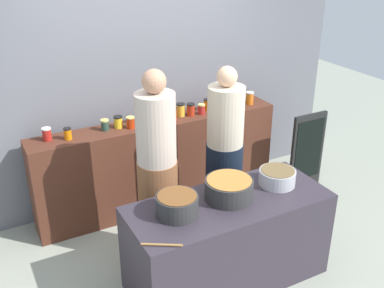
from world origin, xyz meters
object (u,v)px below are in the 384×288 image
(preserve_jar_15, at_px, (250,98))
(preserve_jar_13, at_px, (227,102))
(wooden_spoon, at_px, (162,245))
(cooking_pot_left, at_px, (177,205))
(preserve_jar_3, at_px, (118,122))
(preserve_jar_6, at_px, (165,118))
(preserve_jar_14, at_px, (240,101))
(preserve_jar_0, at_px, (47,134))
(cooking_pot_center, at_px, (229,189))
(preserve_jar_5, at_px, (140,117))
(preserve_jar_8, at_px, (181,110))
(cook_with_tongs, at_px, (158,179))
(preserve_jar_2, at_px, (105,125))
(preserve_jar_11, at_px, (207,105))
(preserve_jar_4, at_px, (131,122))
(preserve_jar_12, at_px, (216,104))
(cooking_pot_right, at_px, (277,177))
(preserve_jar_1, at_px, (68,134))
(cook_in_cap, at_px, (224,160))
(preserve_jar_7, at_px, (173,114))
(preserve_jar_10, at_px, (201,109))
(preserve_jar_9, at_px, (191,109))
(chalkboard_sign, at_px, (307,152))

(preserve_jar_15, bearing_deg, preserve_jar_13, -179.90)
(preserve_jar_13, xyz_separation_m, wooden_spoon, (-1.56, -1.65, -0.26))
(wooden_spoon, bearing_deg, cooking_pot_left, 48.12)
(preserve_jar_3, xyz_separation_m, preserve_jar_6, (0.47, -0.10, -0.01))
(preserve_jar_14, bearing_deg, preserve_jar_0, 178.30)
(wooden_spoon, bearing_deg, cooking_pot_center, 22.92)
(preserve_jar_5, bearing_deg, preserve_jar_6, -24.04)
(preserve_jar_8, height_order, cook_with_tongs, cook_with_tongs)
(preserve_jar_2, distance_m, preserve_jar_8, 0.83)
(preserve_jar_11, relative_size, cook_with_tongs, 0.07)
(preserve_jar_4, bearing_deg, preserve_jar_5, 29.71)
(preserve_jar_6, bearing_deg, preserve_jar_11, 10.62)
(preserve_jar_12, bearing_deg, cooking_pot_right, -97.99)
(preserve_jar_4, relative_size, cooking_pot_center, 0.30)
(preserve_jar_13, relative_size, cooking_pot_right, 0.44)
(preserve_jar_1, bearing_deg, cook_in_cap, -26.97)
(preserve_jar_0, height_order, preserve_jar_1, preserve_jar_0)
(preserve_jar_13, relative_size, cooking_pot_center, 0.35)
(preserve_jar_4, bearing_deg, preserve_jar_0, 173.52)
(preserve_jar_8, bearing_deg, preserve_jar_7, -146.55)
(preserve_jar_10, height_order, cooking_pot_left, preserve_jar_10)
(preserve_jar_4, xyz_separation_m, preserve_jar_14, (1.32, 0.03, -0.01))
(preserve_jar_0, xyz_separation_m, preserve_jar_1, (0.18, -0.07, -0.01))
(preserve_jar_5, xyz_separation_m, preserve_jar_6, (0.23, -0.10, -0.02))
(preserve_jar_9, distance_m, cook_with_tongs, 1.14)
(preserve_jar_0, height_order, preserve_jar_13, preserve_jar_13)
(preserve_jar_1, xyz_separation_m, preserve_jar_7, (1.08, -0.05, 0.02))
(cook_with_tongs, height_order, chalkboard_sign, cook_with_tongs)
(preserve_jar_8, bearing_deg, preserve_jar_0, 178.75)
(preserve_jar_11, relative_size, cooking_pot_center, 0.32)
(preserve_jar_13, bearing_deg, preserve_jar_14, 2.68)
(preserve_jar_2, relative_size, preserve_jar_5, 0.79)
(preserve_jar_6, height_order, chalkboard_sign, preserve_jar_6)
(preserve_jar_13, bearing_deg, preserve_jar_11, 166.16)
(preserve_jar_14, distance_m, cooking_pot_center, 1.67)
(preserve_jar_4, relative_size, preserve_jar_10, 1.05)
(preserve_jar_8, bearing_deg, cook_in_cap, -80.86)
(preserve_jar_0, xyz_separation_m, preserve_jar_13, (1.95, -0.07, 0.01))
(preserve_jar_10, xyz_separation_m, preserve_jar_12, (0.21, 0.05, 0.01))
(preserve_jar_5, height_order, preserve_jar_7, preserve_jar_7)
(cook_with_tongs, xyz_separation_m, chalkboard_sign, (2.02, 0.33, -0.35))
(cooking_pot_right, bearing_deg, preserve_jar_4, 122.26)
(preserve_jar_5, distance_m, cooking_pot_left, 1.44)
(wooden_spoon, bearing_deg, preserve_jar_7, 61.47)
(preserve_jar_10, xyz_separation_m, cook_in_cap, (-0.11, -0.66, -0.29))
(preserve_jar_13, bearing_deg, cook_in_cap, -123.55)
(preserve_jar_2, height_order, preserve_jar_8, preserve_jar_8)
(preserve_jar_1, distance_m, cooking_pot_left, 1.44)
(preserve_jar_2, distance_m, chalkboard_sign, 2.33)
(cooking_pot_right, relative_size, cook_with_tongs, 0.17)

